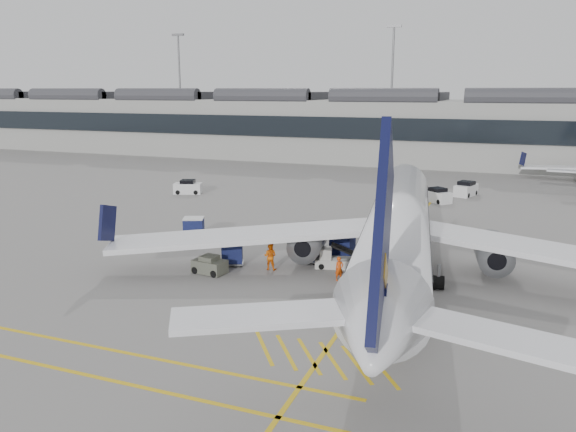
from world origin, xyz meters
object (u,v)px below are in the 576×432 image
(baggage_cart_a, at_px, (342,244))
(ramp_agent_a, at_px, (339,269))
(ramp_agent_b, at_px, (270,256))
(belt_loader, at_px, (339,260))
(airliner_main, at_px, (398,228))
(pushback_tug, at_px, (210,265))

(baggage_cart_a, bearing_deg, ramp_agent_a, -72.72)
(baggage_cart_a, bearing_deg, ramp_agent_b, -126.48)
(belt_loader, height_order, ramp_agent_b, ramp_agent_b)
(baggage_cart_a, relative_size, ramp_agent_b, 0.97)
(airliner_main, distance_m, belt_loader, 5.26)
(ramp_agent_a, bearing_deg, airliner_main, -8.81)
(belt_loader, relative_size, pushback_tug, 1.80)
(airliner_main, xyz_separation_m, belt_loader, (-4.31, 0.50, -2.97))
(pushback_tug, bearing_deg, airliner_main, 27.19)
(ramp_agent_a, bearing_deg, pushback_tug, 148.39)
(belt_loader, relative_size, ramp_agent_a, 2.71)
(belt_loader, xyz_separation_m, baggage_cart_a, (-0.42, 2.51, 0.52))
(belt_loader, height_order, pushback_tug, belt_loader)
(ramp_agent_b, bearing_deg, belt_loader, -157.55)
(ramp_agent_a, bearing_deg, ramp_agent_b, 131.37)
(airliner_main, distance_m, ramp_agent_b, 9.33)
(airliner_main, bearing_deg, pushback_tug, -169.69)
(baggage_cart_a, height_order, pushback_tug, baggage_cart_a)
(airliner_main, xyz_separation_m, ramp_agent_a, (-3.45, -2.34, -2.66))
(airliner_main, relative_size, ramp_agent_b, 22.27)
(airliner_main, height_order, belt_loader, airliner_main)
(baggage_cart_a, relative_size, pushback_tug, 0.78)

